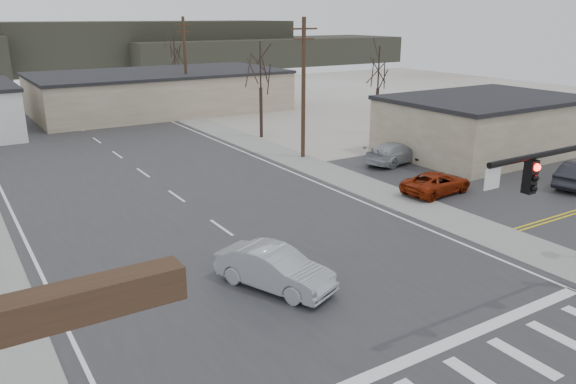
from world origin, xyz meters
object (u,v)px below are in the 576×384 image
at_px(car_far_a, 69,104).
at_px(car_parked_red, 437,183).
at_px(car_parked_dark_a, 435,153).
at_px(car_parked_silver, 395,153).
at_px(car_far_b, 17,104).
at_px(sedan_crossing, 275,268).

height_order(car_far_a, car_parked_red, car_far_a).
bearing_deg(car_far_a, car_parked_dark_a, 121.57).
relative_size(car_parked_red, car_parked_silver, 0.90).
bearing_deg(car_far_b, car_parked_silver, -42.93).
height_order(car_far_b, car_parked_silver, car_parked_silver).
bearing_deg(car_far_b, sedan_crossing, -66.10).
bearing_deg(sedan_crossing, car_parked_silver, 12.06).
relative_size(car_far_b, car_parked_dark_a, 1.01).
relative_size(sedan_crossing, car_far_b, 1.32).
height_order(car_far_a, car_parked_silver, car_far_a).
bearing_deg(car_parked_dark_a, car_parked_silver, 52.37).
xyz_separation_m(car_far_a, car_parked_dark_a, (17.53, -37.00, -0.17)).
relative_size(sedan_crossing, car_parked_dark_a, 1.34).
bearing_deg(car_parked_dark_a, sedan_crossing, 103.66).
distance_m(sedan_crossing, car_parked_silver, 20.79).
xyz_separation_m(sedan_crossing, car_parked_red, (14.26, 5.24, -0.17)).
xyz_separation_m(car_far_b, car_parked_dark_a, (22.12, -41.39, -0.02)).
relative_size(car_far_a, car_parked_dark_a, 1.47).
distance_m(car_far_a, car_far_b, 6.35).
distance_m(car_parked_red, car_parked_silver, 7.21).
bearing_deg(car_far_b, car_parked_red, -49.17).
relative_size(sedan_crossing, car_parked_silver, 0.94).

